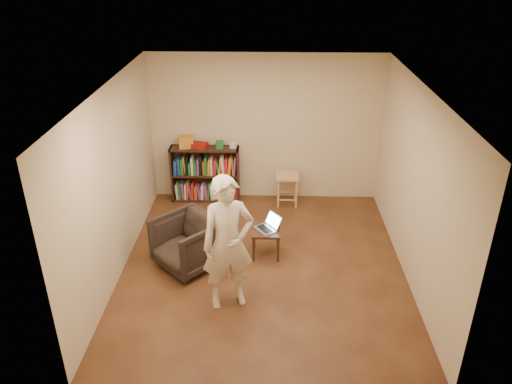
{
  "coord_description": "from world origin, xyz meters",
  "views": [
    {
      "loc": [
        0.07,
        -5.96,
        4.18
      ],
      "look_at": [
        -0.11,
        0.35,
        1.02
      ],
      "focal_mm": 35.0,
      "sensor_mm": 36.0,
      "label": 1
    }
  ],
  "objects_px": {
    "stool": "(287,181)",
    "armchair": "(188,243)",
    "side_table": "(266,234)",
    "laptop": "(268,226)",
    "bookshelf": "(206,177)",
    "person": "(228,244)"
  },
  "relations": [
    {
      "from": "armchair",
      "to": "side_table",
      "type": "distance_m",
      "value": 1.15
    },
    {
      "from": "laptop",
      "to": "side_table",
      "type": "bearing_deg",
      "value": -75.88
    },
    {
      "from": "bookshelf",
      "to": "laptop",
      "type": "xyz_separation_m",
      "value": [
        1.13,
        -1.75,
        0.04
      ]
    },
    {
      "from": "bookshelf",
      "to": "laptop",
      "type": "distance_m",
      "value": 2.08
    },
    {
      "from": "stool",
      "to": "person",
      "type": "xyz_separation_m",
      "value": [
        -0.81,
        -2.74,
        0.43
      ]
    },
    {
      "from": "stool",
      "to": "armchair",
      "type": "height_order",
      "value": "armchair"
    },
    {
      "from": "laptop",
      "to": "person",
      "type": "xyz_separation_m",
      "value": [
        -0.49,
        -1.16,
        0.42
      ]
    },
    {
      "from": "stool",
      "to": "laptop",
      "type": "relative_size",
      "value": 1.3
    },
    {
      "from": "bookshelf",
      "to": "person",
      "type": "distance_m",
      "value": 3.01
    },
    {
      "from": "armchair",
      "to": "laptop",
      "type": "xyz_separation_m",
      "value": [
        1.14,
        0.34,
        0.1
      ]
    },
    {
      "from": "side_table",
      "to": "laptop",
      "type": "relative_size",
      "value": 0.96
    },
    {
      "from": "side_table",
      "to": "person",
      "type": "relative_size",
      "value": 0.24
    },
    {
      "from": "side_table",
      "to": "bookshelf",
      "type": "bearing_deg",
      "value": 121.63
    },
    {
      "from": "bookshelf",
      "to": "person",
      "type": "relative_size",
      "value": 0.67
    },
    {
      "from": "stool",
      "to": "bookshelf",
      "type": "bearing_deg",
      "value": 173.63
    },
    {
      "from": "stool",
      "to": "side_table",
      "type": "height_order",
      "value": "stool"
    },
    {
      "from": "bookshelf",
      "to": "laptop",
      "type": "relative_size",
      "value": 2.73
    },
    {
      "from": "stool",
      "to": "laptop",
      "type": "bearing_deg",
      "value": -101.39
    },
    {
      "from": "armchair",
      "to": "person",
      "type": "bearing_deg",
      "value": -6.87
    },
    {
      "from": "bookshelf",
      "to": "armchair",
      "type": "xyz_separation_m",
      "value": [
        -0.01,
        -2.09,
        -0.06
      ]
    },
    {
      "from": "side_table",
      "to": "laptop",
      "type": "height_order",
      "value": "laptop"
    },
    {
      "from": "bookshelf",
      "to": "stool",
      "type": "xyz_separation_m",
      "value": [
        1.45,
        -0.16,
        0.02
      ]
    }
  ]
}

